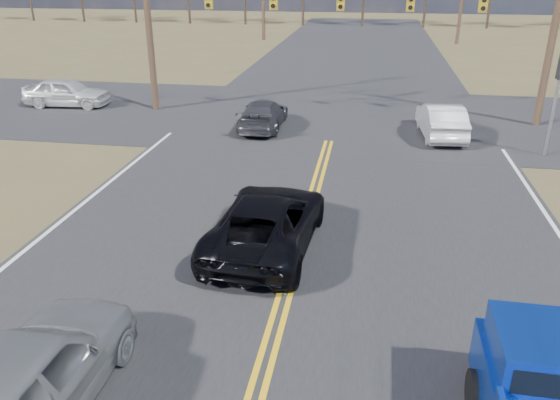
% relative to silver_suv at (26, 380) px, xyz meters
% --- Properties ---
extents(ground, '(160.00, 160.00, 0.00)m').
position_rel_silver_suv_xyz_m(ground, '(3.37, 1.64, -0.80)').
color(ground, brown).
rests_on(ground, ground).
extents(road_main, '(14.00, 120.00, 0.02)m').
position_rel_silver_suv_xyz_m(road_main, '(3.37, 11.64, -0.80)').
color(road_main, '#28282B').
rests_on(road_main, ground).
extents(road_cross, '(120.00, 12.00, 0.02)m').
position_rel_silver_suv_xyz_m(road_cross, '(3.37, 19.64, -0.80)').
color(road_cross, '#28282B').
rests_on(road_cross, ground).
extents(signal_gantry, '(19.60, 4.83, 10.00)m').
position_rel_silver_suv_xyz_m(signal_gantry, '(3.87, 19.43, 4.26)').
color(signal_gantry, '#473323').
rests_on(signal_gantry, ground).
extents(utility_poles, '(19.60, 58.32, 10.00)m').
position_rel_silver_suv_xyz_m(utility_poles, '(3.37, 18.64, 4.42)').
color(utility_poles, '#473323').
rests_on(utility_poles, ground).
extents(silver_suv, '(1.90, 4.72, 1.61)m').
position_rel_silver_suv_xyz_m(silver_suv, '(0.00, 0.00, 0.00)').
color(silver_suv, gray).
rests_on(silver_suv, ground).
extents(black_suv, '(2.67, 5.25, 1.42)m').
position_rel_silver_suv_xyz_m(black_suv, '(2.57, 6.33, -0.09)').
color(black_suv, black).
rests_on(black_suv, ground).
extents(white_car_queue, '(1.82, 4.43, 1.43)m').
position_rel_silver_suv_xyz_m(white_car_queue, '(7.90, 17.14, -0.09)').
color(white_car_queue, silver).
rests_on(white_car_queue, ground).
extents(dgrey_car_queue, '(1.76, 4.26, 1.23)m').
position_rel_silver_suv_xyz_m(dgrey_car_queue, '(0.33, 17.14, -0.19)').
color(dgrey_car_queue, '#39393F').
rests_on(dgrey_car_queue, ground).
extents(cross_car_west, '(1.97, 4.34, 1.45)m').
position_rel_silver_suv_xyz_m(cross_car_west, '(-10.28, 19.49, -0.08)').
color(cross_car_west, silver).
rests_on(cross_car_west, ground).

